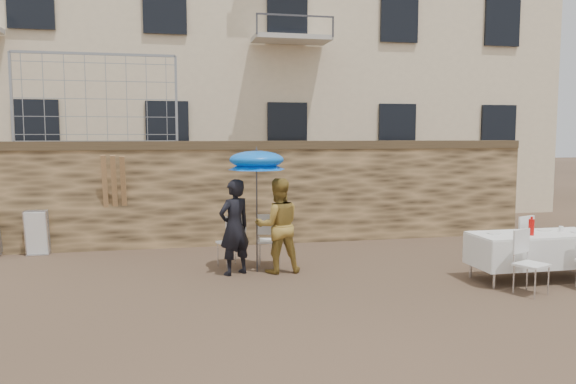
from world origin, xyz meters
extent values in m
plane|color=brown|center=(0.00, 0.00, 0.00)|extent=(80.00, 80.00, 0.00)
cube|color=brown|center=(0.00, 5.00, 1.10)|extent=(13.00, 0.50, 2.20)
imported|color=black|center=(-0.52, 2.26, 0.82)|extent=(0.71, 0.63, 1.63)
imported|color=gold|center=(0.23, 2.26, 0.82)|extent=(0.82, 0.65, 1.63)
cylinder|color=#3F3F44|center=(-0.12, 2.36, 0.89)|extent=(0.03, 0.03, 1.78)
cone|color=blue|center=(-0.12, 2.36, 1.89)|extent=(0.98, 0.98, 0.22)
cube|color=white|center=(4.26, 0.88, 0.75)|extent=(2.10, 0.85, 0.05)
cylinder|color=silver|center=(3.31, 0.53, 0.37)|extent=(0.04, 0.04, 0.74)
cylinder|color=silver|center=(3.31, 1.22, 0.37)|extent=(0.04, 0.04, 0.74)
cylinder|color=silver|center=(5.21, 1.22, 0.37)|extent=(0.04, 0.04, 0.74)
cylinder|color=red|center=(4.06, 0.73, 0.91)|extent=(0.09, 0.09, 0.26)
camera|label=1|loc=(-1.58, -7.10, 2.37)|focal=35.00mm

